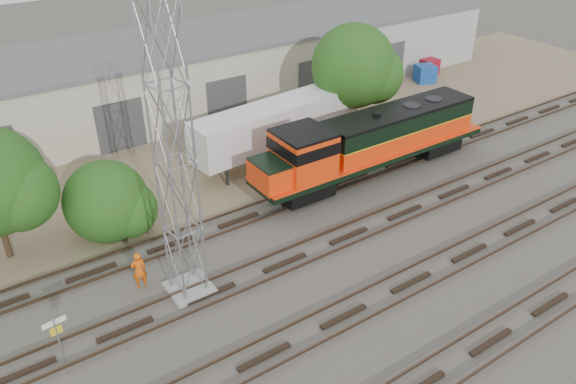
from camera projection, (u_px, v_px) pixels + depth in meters
ground at (368, 251)px, 28.05m from camera, size 140.00×140.00×0.00m
dirt_strip at (224, 143)px, 38.72m from camera, size 80.00×16.00×0.02m
tracks at (411, 282)px, 25.87m from camera, size 80.00×20.40×0.28m
warehouse at (173, 75)px, 43.06m from camera, size 58.40×10.40×5.30m
locomotive at (371, 142)px, 33.69m from camera, size 16.45×2.89×3.95m
signal_tower at (175, 167)px, 22.33m from camera, size 1.91×1.91×12.96m
sign_post at (57, 333)px, 21.09m from camera, size 0.91×0.15×2.22m
worker at (139, 270)px, 25.28m from camera, size 0.74×0.53×1.88m
semi_trailer at (281, 123)px, 35.95m from camera, size 12.32×3.72×3.73m
dumpster_blue at (425, 74)px, 49.07m from camera, size 2.02×1.96×1.50m
dumpster_red at (429, 67)px, 50.89m from camera, size 1.52×1.42×1.40m
tree_mid at (112, 203)px, 28.59m from camera, size 4.50×4.29×4.29m
tree_east at (359, 68)px, 37.99m from camera, size 6.00×5.71×7.72m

